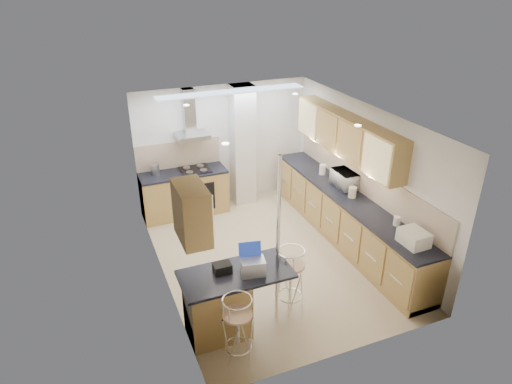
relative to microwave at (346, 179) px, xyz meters
name	(u,v)px	position (x,y,z in m)	size (l,w,h in m)	color
ground	(269,257)	(-1.65, -0.32, -1.07)	(4.80, 4.80, 0.00)	#C6B584
room_shell	(279,164)	(-1.33, 0.06, 0.47)	(3.64, 4.84, 2.51)	silver
right_counter	(345,218)	(-0.15, -0.32, -0.61)	(0.63, 4.40, 0.92)	#A78043
back_counter	(184,193)	(-2.60, 1.78, -0.61)	(1.70, 0.63, 0.92)	#A78043
peninsula	(237,301)	(-2.78, -1.77, -0.60)	(1.47, 0.72, 0.94)	#A78043
microwave	(346,179)	(0.00, 0.00, 0.00)	(0.55, 0.37, 0.30)	white
laptop	(253,267)	(-2.57, -1.86, -0.03)	(0.31, 0.23, 0.21)	#A6A9AE
bag	(222,268)	(-2.93, -1.68, -0.07)	(0.23, 0.17, 0.13)	black
bar_stool_near	(238,330)	(-2.95, -2.29, -0.59)	(0.40, 0.40, 0.97)	tan
bar_stool_end	(290,280)	(-1.91, -1.65, -0.56)	(0.41, 0.41, 1.01)	tan
jar_a	(322,169)	(-0.11, 0.65, -0.05)	(0.12, 0.12, 0.20)	white
jar_b	(340,177)	(0.04, 0.24, -0.08)	(0.11, 0.11, 0.15)	white
jar_c	(352,192)	(-0.13, -0.42, -0.06)	(0.14, 0.14, 0.19)	beige
jar_d	(397,221)	(-0.03, -1.51, -0.08)	(0.10, 0.10, 0.14)	white
bread_bin	(414,238)	(-0.15, -2.05, -0.04)	(0.32, 0.41, 0.22)	white
kettle	(155,169)	(-3.12, 1.87, -0.04)	(0.16, 0.16, 0.22)	#AAABAE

